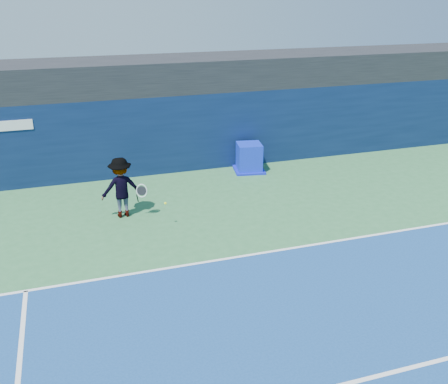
{
  "coord_description": "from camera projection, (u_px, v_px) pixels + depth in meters",
  "views": [
    {
      "loc": [
        -3.55,
        -8.08,
        6.73
      ],
      "look_at": [
        0.68,
        5.2,
        1.0
      ],
      "focal_mm": 40.0,
      "sensor_mm": 36.0,
      "label": 1
    }
  ],
  "objects": [
    {
      "name": "ground",
      "position": [
        267.0,
        327.0,
        10.68
      ],
      "size": [
        80.0,
        80.0,
        0.0
      ],
      "primitive_type": "plane",
      "color": "#316D3D",
      "rests_on": "ground"
    },
    {
      "name": "baseline",
      "position": [
        225.0,
        259.0,
        13.32
      ],
      "size": [
        24.0,
        0.1,
        0.01
      ],
      "primitive_type": "cube",
      "color": "white",
      "rests_on": "ground"
    },
    {
      "name": "stadium_band",
      "position": [
        159.0,
        74.0,
        19.45
      ],
      "size": [
        36.0,
        3.0,
        1.2
      ],
      "primitive_type": "cube",
      "color": "black",
      "rests_on": "back_wall_assembly"
    },
    {
      "name": "back_wall_assembly",
      "position": [
        166.0,
        133.0,
        19.36
      ],
      "size": [
        36.0,
        1.03,
        3.0
      ],
      "color": "#0A1A3B",
      "rests_on": "ground"
    },
    {
      "name": "equipment_cart",
      "position": [
        249.0,
        158.0,
        19.58
      ],
      "size": [
        1.33,
        1.33,
        1.11
      ],
      "color": "#0D23C3",
      "rests_on": "ground"
    },
    {
      "name": "tennis_player",
      "position": [
        121.0,
        187.0,
        15.5
      ],
      "size": [
        1.41,
        0.79,
        1.93
      ],
      "color": "white",
      "rests_on": "ground"
    },
    {
      "name": "tennis_ball",
      "position": [
        165.0,
        203.0,
        14.84
      ],
      "size": [
        0.07,
        0.07,
        0.07
      ],
      "color": "#F7F91B",
      "rests_on": "ground"
    }
  ]
}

